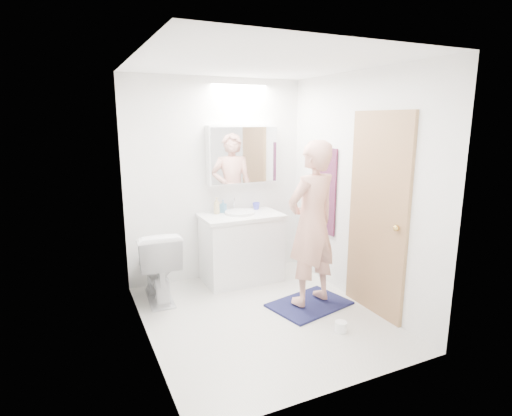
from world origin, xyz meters
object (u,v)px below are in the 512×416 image
toothbrush_cup (256,206)px  toilet_paper_roll (341,327)px  vanity_cabinet (241,249)px  toilet (157,264)px  soap_bottle_b (223,206)px  medicine_cabinet (242,155)px  person (312,224)px  soap_bottle_a (217,206)px

toothbrush_cup → toilet_paper_roll: size_ratio=0.84×
vanity_cabinet → toilet: bearing=-173.6°
vanity_cabinet → toothbrush_cup: toothbrush_cup is taller
toothbrush_cup → toilet_paper_roll: toothbrush_cup is taller
soap_bottle_b → medicine_cabinet: bearing=6.4°
medicine_cabinet → toilet_paper_roll: (0.22, -1.76, -1.45)m
toilet_paper_roll → toothbrush_cup: bearing=92.0°
medicine_cabinet → toothbrush_cup: size_ratio=9.50×
toilet → vanity_cabinet: bearing=-170.1°
toilet_paper_roll → vanity_cabinet: bearing=102.3°
soap_bottle_b → toilet_paper_roll: 1.98m
person → soap_bottle_b: 1.25m
toilet → soap_bottle_a: 0.98m
toilet → person: size_ratio=0.47×
medicine_cabinet → person: size_ratio=0.52×
soap_bottle_a → soap_bottle_b: (0.09, 0.03, -0.02)m
vanity_cabinet → toilet_paper_roll: vanity_cabinet is taller
person → medicine_cabinet: bearing=-90.3°
soap_bottle_a → medicine_cabinet: bearing=9.4°
soap_bottle_b → toilet_paper_roll: soap_bottle_b is taller
toothbrush_cup → toilet: bearing=-168.1°
soap_bottle_b → toothbrush_cup: 0.43m
person → soap_bottle_a: (-0.62, 1.11, 0.03)m
soap_bottle_b → toothbrush_cup: (0.43, -0.02, -0.03)m
vanity_cabinet → soap_bottle_b: (-0.16, 0.18, 0.51)m
vanity_cabinet → soap_bottle_a: soap_bottle_a is taller
medicine_cabinet → soap_bottle_b: 0.66m
medicine_cabinet → toilet_paper_roll: 2.29m
toothbrush_cup → person: bearing=-85.1°
soap_bottle_b → toilet: bearing=-161.3°
medicine_cabinet → person: medicine_cabinet is taller
medicine_cabinet → person: bearing=-77.5°
medicine_cabinet → toilet: size_ratio=1.12×
soap_bottle_a → toilet_paper_roll: 1.99m
medicine_cabinet → toothbrush_cup: 0.66m
person → toothbrush_cup: (-0.10, 1.12, -0.02)m
person → vanity_cabinet: bearing=-81.5°
soap_bottle_a → soap_bottle_b: soap_bottle_a is taller
vanity_cabinet → toothbrush_cup: size_ratio=9.72×
vanity_cabinet → soap_bottle_b: soap_bottle_b is taller
medicine_cabinet → toilet: (-1.14, -0.33, -1.11)m
toilet_paper_roll → medicine_cabinet: bearing=97.2°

